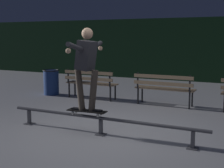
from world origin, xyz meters
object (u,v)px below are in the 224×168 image
grind_rail (101,121)px  trash_can (51,82)px  skateboarder (86,62)px  park_bench_left_center (164,86)px  park_bench_leftmost (90,81)px  skateboard (87,111)px

grind_rail → trash_can: trash_can is taller
skateboarder → park_bench_left_center: bearing=77.3°
trash_can → skateboarder: bearing=-44.4°
skateboarder → grind_rail: bearing=-0.0°
park_bench_leftmost → trash_can: (-1.48, 0.08, -0.12)m
skateboard → trash_can: size_ratio=0.99×
skateboard → skateboarder: 0.94m
grind_rail → park_bench_leftmost: size_ratio=2.51×
skateboarder → trash_can: bearing=135.6°
grind_rail → park_bench_left_center: size_ratio=2.51×
skateboard → park_bench_left_center: bearing=77.3°
park_bench_leftmost → grind_rail: bearing=-57.2°
grind_rail → trash_can: bearing=138.3°
skateboarder → park_bench_left_center: (0.66, 2.92, -0.82)m
park_bench_left_center → grind_rail: bearing=-97.0°
grind_rail → skateboard: skateboard is taller
skateboard → skateboarder: (0.00, 0.00, 0.94)m
park_bench_leftmost → trash_can: park_bench_leftmost is taller
skateboarder → park_bench_left_center: size_ratio=0.97×
park_bench_leftmost → park_bench_left_center: same height
skateboard → park_bench_leftmost: 3.33m
grind_rail → trash_can: (-3.37, 3.00, 0.14)m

